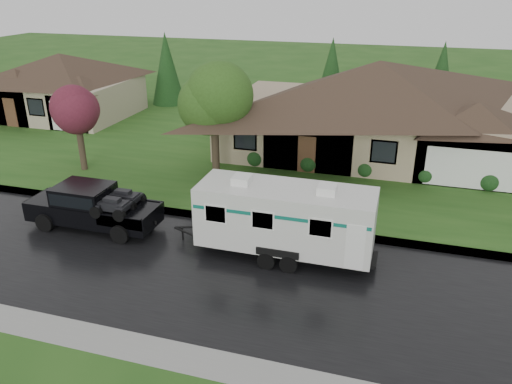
% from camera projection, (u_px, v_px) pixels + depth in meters
% --- Properties ---
extents(ground, '(140.00, 140.00, 0.00)m').
position_uv_depth(ground, '(292.00, 256.00, 20.01)').
color(ground, '#245019').
rests_on(ground, ground).
extents(road, '(140.00, 8.00, 0.01)m').
position_uv_depth(road, '(279.00, 283.00, 18.25)').
color(road, black).
rests_on(road, ground).
extents(curb, '(140.00, 0.50, 0.15)m').
position_uv_depth(curb, '(303.00, 229.00, 21.96)').
color(curb, gray).
rests_on(curb, ground).
extents(lawn, '(140.00, 26.00, 0.15)m').
position_uv_depth(lawn, '(342.00, 144.00, 33.17)').
color(lawn, '#245019').
rests_on(lawn, ground).
extents(house_main, '(19.44, 10.80, 6.90)m').
position_uv_depth(house_main, '(381.00, 97.00, 30.15)').
color(house_main, tan).
rests_on(house_main, lawn).
extents(house_far, '(10.80, 8.64, 5.80)m').
position_uv_depth(house_far, '(64.00, 80.00, 38.51)').
color(house_far, tan).
rests_on(house_far, lawn).
extents(tree_left_green, '(3.64, 3.64, 6.03)m').
position_uv_depth(tree_left_green, '(214.00, 102.00, 25.92)').
color(tree_left_green, '#382B1E').
rests_on(tree_left_green, lawn).
extents(tree_red, '(2.91, 2.91, 4.82)m').
position_uv_depth(tree_red, '(76.00, 112.00, 27.31)').
color(tree_red, '#382B1E').
rests_on(tree_red, lawn).
extents(shrub_row, '(13.60, 1.00, 1.00)m').
position_uv_depth(shrub_row, '(365.00, 168.00, 27.40)').
color(shrub_row, '#143814').
rests_on(shrub_row, lawn).
extents(pickup_truck, '(5.86, 2.23, 1.95)m').
position_uv_depth(pickup_truck, '(91.00, 205.00, 21.97)').
color(pickup_truck, black).
rests_on(pickup_truck, ground).
extents(travel_trailer, '(7.23, 2.54, 3.24)m').
position_uv_depth(travel_trailer, '(285.00, 217.00, 19.38)').
color(travel_trailer, silver).
rests_on(travel_trailer, ground).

